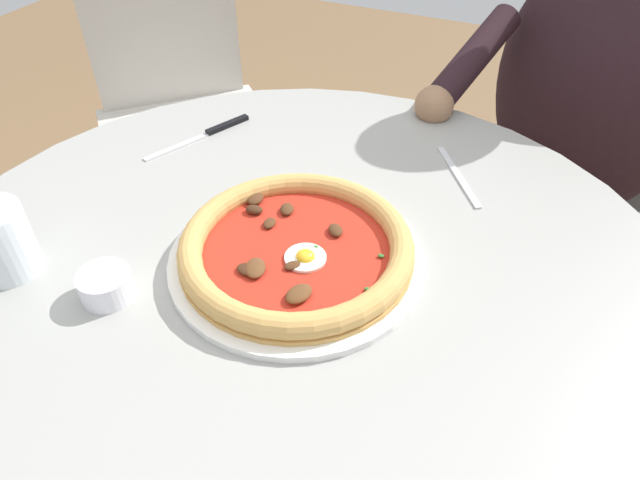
# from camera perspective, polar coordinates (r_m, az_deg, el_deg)

# --- Properties ---
(dining_table) EXTENTS (1.00, 1.00, 0.72)m
(dining_table) POSITION_cam_1_polar(r_m,az_deg,el_deg) (0.81, -2.51, -9.68)
(dining_table) COLOR #999993
(dining_table) RESTS_ON ground
(pizza_on_plate) EXTENTS (0.33, 0.33, 0.04)m
(pizza_on_plate) POSITION_cam_1_polar(r_m,az_deg,el_deg) (0.71, -2.45, -0.91)
(pizza_on_plate) COLOR white
(pizza_on_plate) RESTS_ON dining_table
(water_glass) EXTENTS (0.08, 0.08, 0.09)m
(water_glass) POSITION_cam_1_polar(r_m,az_deg,el_deg) (0.78, -29.85, -0.39)
(water_glass) COLOR silver
(water_glass) RESTS_ON dining_table
(steak_knife) EXTENTS (0.09, 0.19, 0.01)m
(steak_knife) POSITION_cam_1_polar(r_m,az_deg,el_deg) (0.99, -10.81, 10.87)
(steak_knife) COLOR silver
(steak_knife) RESTS_ON dining_table
(ramekin_capers) EXTENTS (0.06, 0.06, 0.03)m
(ramekin_capers) POSITION_cam_1_polar(r_m,az_deg,el_deg) (0.71, -21.00, -4.24)
(ramekin_capers) COLOR white
(ramekin_capers) RESTS_ON dining_table
(fork_utensil) EXTENTS (0.10, 0.14, 0.00)m
(fork_utensil) POSITION_cam_1_polar(r_m,az_deg,el_deg) (0.89, 13.89, 6.37)
(fork_utensil) COLOR #BCBCC1
(fork_utensil) RESTS_ON dining_table
(diner_person) EXTENTS (0.51, 0.46, 1.18)m
(diner_person) POSITION_cam_1_polar(r_m,az_deg,el_deg) (1.32, 23.42, 6.37)
(diner_person) COLOR #282833
(diner_person) RESTS_ON ground
(cafe_chair_diner) EXTENTS (0.57, 0.57, 0.87)m
(cafe_chair_diner) POSITION_cam_1_polar(r_m,az_deg,el_deg) (1.45, 26.32, 8.25)
(cafe_chair_diner) COLOR #504A45
(cafe_chair_diner) RESTS_ON ground
(cafe_chair_spare_near) EXTENTS (0.62, 0.62, 0.82)m
(cafe_chair_spare_near) POSITION_cam_1_polar(r_m,az_deg,el_deg) (1.58, -13.93, 13.21)
(cafe_chair_spare_near) COLOR beige
(cafe_chair_spare_near) RESTS_ON ground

